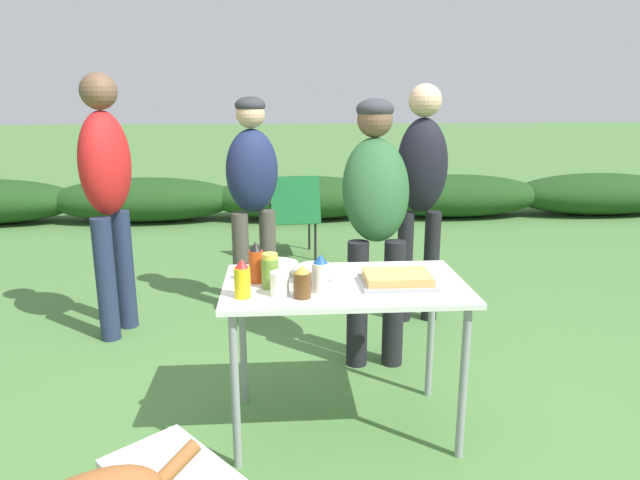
# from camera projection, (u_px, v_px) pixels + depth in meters

# --- Properties ---
(ground_plane) EXTENTS (60.00, 60.00, 0.00)m
(ground_plane) POSITION_uv_depth(u_px,v_px,m) (343.00, 426.00, 2.78)
(ground_plane) COLOR #4C7A3D
(shrub_hedge) EXTENTS (14.40, 0.90, 0.55)m
(shrub_hedge) POSITION_uv_depth(u_px,v_px,m) (302.00, 198.00, 7.38)
(shrub_hedge) COLOR #1E4219
(shrub_hedge) RESTS_ON ground
(folding_table) EXTENTS (1.10, 0.64, 0.74)m
(folding_table) POSITION_uv_depth(u_px,v_px,m) (344.00, 298.00, 2.62)
(folding_table) COLOR silver
(folding_table) RESTS_ON ground
(food_tray) EXTENTS (0.33, 0.24, 0.06)m
(food_tray) POSITION_uv_depth(u_px,v_px,m) (397.00, 279.00, 2.56)
(food_tray) COLOR #9E9EA3
(food_tray) RESTS_ON folding_table
(plate_stack) EXTENTS (0.22, 0.22, 0.05)m
(plate_stack) POSITION_uv_depth(u_px,v_px,m) (276.00, 268.00, 2.74)
(plate_stack) COLOR white
(plate_stack) RESTS_ON folding_table
(mixing_bowl) EXTENTS (0.21, 0.21, 0.09)m
(mixing_bowl) POSITION_uv_depth(u_px,v_px,m) (314.00, 271.00, 2.62)
(mixing_bowl) COLOR silver
(mixing_bowl) RESTS_ON folding_table
(paper_cup_stack) EXTENTS (0.08, 0.08, 0.10)m
(paper_cup_stack) POSITION_uv_depth(u_px,v_px,m) (280.00, 284.00, 2.42)
(paper_cup_stack) COLOR white
(paper_cup_stack) RESTS_ON folding_table
(mustard_bottle) EXTENTS (0.07, 0.07, 0.17)m
(mustard_bottle) POSITION_uv_depth(u_px,v_px,m) (242.00, 279.00, 2.39)
(mustard_bottle) COLOR yellow
(mustard_bottle) RESTS_ON folding_table
(relish_jar) EXTENTS (0.08, 0.08, 0.16)m
(relish_jar) POSITION_uv_depth(u_px,v_px,m) (270.00, 271.00, 2.51)
(relish_jar) COLOR olive
(relish_jar) RESTS_ON folding_table
(hot_sauce_bottle) EXTENTS (0.07, 0.07, 0.19)m
(hot_sauce_bottle) POSITION_uv_depth(u_px,v_px,m) (256.00, 263.00, 2.58)
(hot_sauce_bottle) COLOR #CC4214
(hot_sauce_bottle) RESTS_ON folding_table
(mayo_bottle) EXTENTS (0.08, 0.08, 0.17)m
(mayo_bottle) POSITION_uv_depth(u_px,v_px,m) (320.00, 274.00, 2.46)
(mayo_bottle) COLOR silver
(mayo_bottle) RESTS_ON folding_table
(beer_bottle) EXTENTS (0.07, 0.07, 0.14)m
(beer_bottle) POSITION_uv_depth(u_px,v_px,m) (302.00, 282.00, 2.39)
(beer_bottle) COLOR brown
(beer_bottle) RESTS_ON folding_table
(standing_person_in_olive_jacket) EXTENTS (0.41, 0.50, 1.55)m
(standing_person_in_olive_jacket) POSITION_uv_depth(u_px,v_px,m) (376.00, 204.00, 3.30)
(standing_person_in_olive_jacket) COLOR black
(standing_person_in_olive_jacket) RESTS_ON ground
(standing_person_in_red_jacket) EXTENTS (0.35, 0.26, 1.64)m
(standing_person_in_red_jacket) POSITION_uv_depth(u_px,v_px,m) (422.00, 182.00, 3.87)
(standing_person_in_red_jacket) COLOR black
(standing_person_in_red_jacket) RESTS_ON ground
(standing_person_in_gray_fleece) EXTENTS (0.45, 0.38, 1.56)m
(standing_person_in_gray_fleece) POSITION_uv_depth(u_px,v_px,m) (252.00, 183.00, 4.10)
(standing_person_in_gray_fleece) COLOR #4C473D
(standing_person_in_gray_fleece) RESTS_ON ground
(standing_person_in_dark_puffer) EXTENTS (0.39, 0.46, 1.71)m
(standing_person_in_dark_puffer) POSITION_uv_depth(u_px,v_px,m) (107.00, 183.00, 3.63)
(standing_person_in_dark_puffer) COLOR #232D4C
(standing_person_in_dark_puffer) RESTS_ON ground
(camp_chair_green_behind_table) EXTENTS (0.52, 0.63, 0.83)m
(camp_chair_green_behind_table) POSITION_uv_depth(u_px,v_px,m) (294.00, 212.00, 5.52)
(camp_chair_green_behind_table) COLOR #19602D
(camp_chair_green_behind_table) RESTS_ON ground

